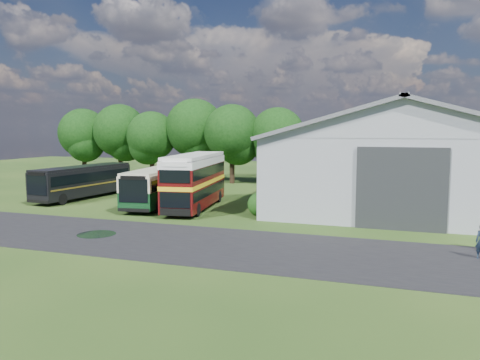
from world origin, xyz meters
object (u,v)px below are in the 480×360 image
at_px(storage_shed, 402,152).
at_px(bus_green_single, 161,185).
at_px(bus_dark_single, 83,181).
at_px(bus_maroon_double, 195,181).

relative_size(storage_shed, bus_green_single, 2.26).
relative_size(storage_shed, bus_dark_single, 2.37).
bearing_deg(bus_green_single, bus_dark_single, 166.28).
xyz_separation_m(bus_green_single, bus_maroon_double, (3.40, -0.81, 0.50)).
bearing_deg(bus_dark_single, bus_maroon_double, -3.62).
bearing_deg(bus_dark_single, storage_shed, 19.62).
bearing_deg(bus_maroon_double, storage_shed, 22.12).
bearing_deg(bus_dark_single, bus_green_single, -1.32).
xyz_separation_m(storage_shed, bus_green_single, (-18.32, -8.01, -2.59)).
xyz_separation_m(storage_shed, bus_dark_single, (-26.46, -7.19, -2.65)).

